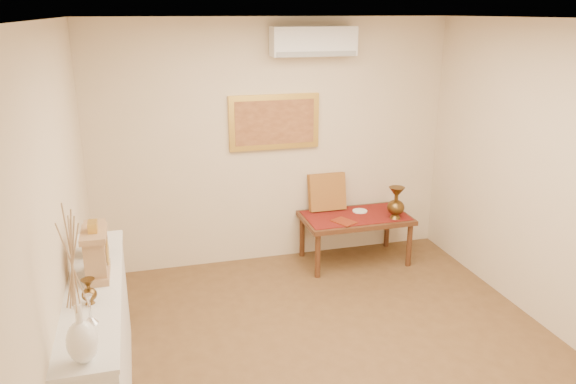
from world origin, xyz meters
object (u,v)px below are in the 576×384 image
object	(u,v)px
wooden_chest	(96,238)
brass_urn_tall	(396,199)
display_ledge	(100,349)
white_vase	(75,288)
low_table	(355,221)
mantel_clock	(96,253)

from	to	relation	value
wooden_chest	brass_urn_tall	bearing A→B (deg)	20.13
brass_urn_tall	display_ledge	xyz separation A→B (m)	(-3.07, -1.68, -0.29)
white_vase	low_table	world-z (taller)	white_vase
brass_urn_tall	display_ledge	distance (m)	3.51
mantel_clock	low_table	xyz separation A→B (m)	(2.64, 1.73, -0.67)
display_ledge	mantel_clock	distance (m)	0.68
display_ledge	low_table	distance (m)	3.27
white_vase	display_ledge	distance (m)	1.28
brass_urn_tall	wooden_chest	world-z (taller)	wooden_chest
brass_urn_tall	mantel_clock	size ratio (longest dim) A/B	1.07
mantel_clock	wooden_chest	size ratio (longest dim) A/B	1.68
white_vase	low_table	xyz separation A→B (m)	(2.67, 2.77, -0.93)
white_vase	display_ledge	xyz separation A→B (m)	(-0.01, 0.89, -0.93)
white_vase	display_ledge	world-z (taller)	white_vase
mantel_clock	low_table	size ratio (longest dim) A/B	0.34
display_ledge	mantel_clock	world-z (taller)	mantel_clock
white_vase	wooden_chest	world-z (taller)	white_vase
white_vase	low_table	size ratio (longest dim) A/B	0.73
low_table	wooden_chest	bearing A→B (deg)	-153.67
brass_urn_tall	display_ledge	world-z (taller)	brass_urn_tall
brass_urn_tall	mantel_clock	xyz separation A→B (m)	(-3.03, -1.53, 0.38)
brass_urn_tall	wooden_chest	distance (m)	3.28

